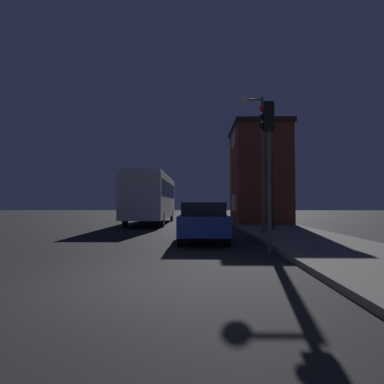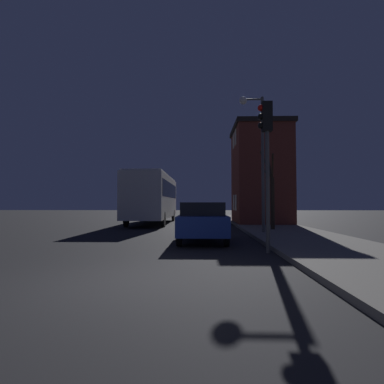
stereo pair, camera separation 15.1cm
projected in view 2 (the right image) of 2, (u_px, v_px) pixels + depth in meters
name	position (u px, v px, depth m)	size (l,w,h in m)	color
ground_plane	(120.00, 284.00, 5.49)	(120.00, 120.00, 0.00)	black
brick_building	(260.00, 174.00, 21.25)	(3.81, 5.14, 6.84)	brown
streetlamp	(257.00, 144.00, 14.09)	(1.15, 0.37, 6.41)	#4C4C4C
traffic_light	(266.00, 144.00, 9.03)	(0.43, 0.24, 4.56)	#4C4C4C
bare_tree	(271.00, 192.00, 15.62)	(0.64, 1.79, 4.18)	#2D2319
bus	(153.00, 195.00, 22.04)	(2.56, 9.94, 3.51)	beige
car_near_lane	(203.00, 221.00, 11.57)	(1.81, 3.94, 1.52)	navy
car_mid_lane	(201.00, 213.00, 21.74)	(1.80, 4.65, 1.48)	black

